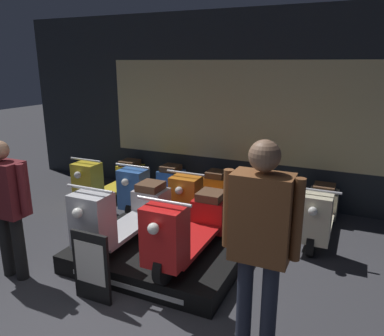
% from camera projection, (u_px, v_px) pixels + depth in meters
% --- Properties ---
extents(shop_wall_back, '(8.91, 0.09, 3.20)m').
position_uv_depth(shop_wall_back, '(239.00, 109.00, 6.36)').
color(shop_wall_back, '#23282D').
rests_on(shop_wall_back, ground_plane).
extents(display_platform, '(1.96, 1.42, 0.23)m').
position_uv_depth(display_platform, '(158.00, 255.00, 4.54)').
color(display_platform, black).
rests_on(display_platform, ground_plane).
extents(scooter_display_left, '(0.58, 1.70, 0.88)m').
position_uv_depth(scooter_display_left, '(125.00, 214.00, 4.56)').
color(scooter_display_left, black).
rests_on(scooter_display_left, display_platform).
extents(scooter_display_right, '(0.58, 1.70, 0.88)m').
position_uv_depth(scooter_display_right, '(190.00, 227.00, 4.21)').
color(scooter_display_right, black).
rests_on(scooter_display_right, display_platform).
extents(scooter_backrow_0, '(0.58, 1.70, 0.88)m').
position_uv_depth(scooter_backrow_0, '(110.00, 180.00, 6.61)').
color(scooter_backrow_0, black).
rests_on(scooter_backrow_0, ground_plane).
extents(scooter_backrow_1, '(0.58, 1.70, 0.88)m').
position_uv_depth(scooter_backrow_1, '(153.00, 187.00, 6.25)').
color(scooter_backrow_1, black).
rests_on(scooter_backrow_1, ground_plane).
extents(scooter_backrow_2, '(0.58, 1.70, 0.88)m').
position_uv_depth(scooter_backrow_2, '(202.00, 194.00, 5.90)').
color(scooter_backrow_2, black).
rests_on(scooter_backrow_2, ground_plane).
extents(scooter_backrow_3, '(0.58, 1.70, 0.88)m').
position_uv_depth(scooter_backrow_3, '(256.00, 203.00, 5.55)').
color(scooter_backrow_3, black).
rests_on(scooter_backrow_3, ground_plane).
extents(scooter_backrow_4, '(0.58, 1.70, 0.88)m').
position_uv_depth(scooter_backrow_4, '(318.00, 212.00, 5.20)').
color(scooter_backrow_4, black).
rests_on(scooter_backrow_4, ground_plane).
extents(person_left_browsing, '(0.63, 0.26, 1.58)m').
position_uv_depth(person_left_browsing, '(6.00, 199.00, 4.04)').
color(person_left_browsing, black).
rests_on(person_left_browsing, ground_plane).
extents(person_right_browsing, '(0.62, 0.26, 1.83)m').
position_uv_depth(person_right_browsing, '(260.00, 233.00, 2.88)').
color(person_right_browsing, '#232838').
rests_on(person_right_browsing, ground_plane).
extents(price_sign_board, '(0.43, 0.04, 0.76)m').
position_uv_depth(price_sign_board, '(91.00, 267.00, 3.75)').
color(price_sign_board, black).
rests_on(price_sign_board, ground_plane).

